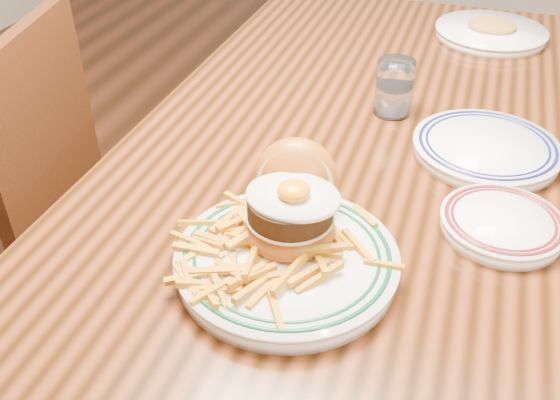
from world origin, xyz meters
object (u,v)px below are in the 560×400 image
(chair_left, at_px, (11,209))
(side_plate, at_px, (502,223))
(main_plate, at_px, (289,239))
(table, at_px, (360,171))

(chair_left, relative_size, side_plate, 4.72)
(chair_left, height_order, main_plate, chair_left)
(table, distance_m, chair_left, 0.80)
(table, xyz_separation_m, main_plate, (-0.02, -0.40, 0.13))
(table, bearing_deg, side_plate, -41.30)
(side_plate, bearing_deg, table, 156.54)
(table, relative_size, chair_left, 1.74)
(chair_left, xyz_separation_m, side_plate, (1.03, -0.08, 0.27))
(table, height_order, chair_left, chair_left)
(main_plate, xyz_separation_m, side_plate, (0.29, 0.17, -0.02))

